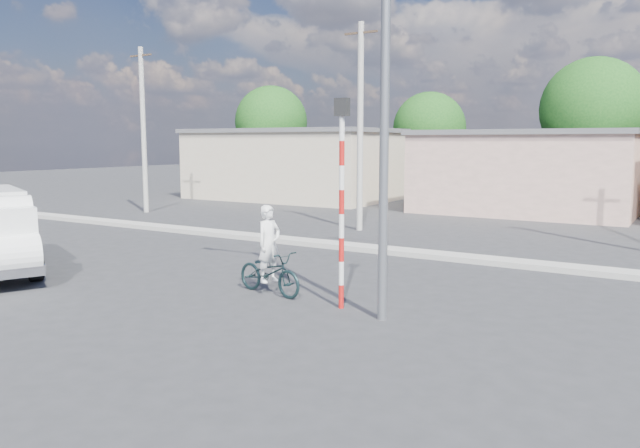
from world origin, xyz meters
The scene contains 8 objects.
ground_plane centered at (0.00, 0.00, 0.00)m, with size 120.00×120.00×0.00m, color #2C2C2F.
median centered at (0.00, 8.00, 0.08)m, with size 40.00×0.80×0.16m, color #99968E.
bicycle centered at (1.19, 1.69, 0.51)m, with size 0.68×1.94×1.02m, color #152729.
cyclist centered at (1.19, 1.69, 0.88)m, with size 0.64×0.42×1.76m, color white.
traffic_pole centered at (3.20, 1.50, 2.59)m, with size 0.28×0.18×4.36m.
streetlight centered at (4.14, 1.20, 4.96)m, with size 2.34×0.22×9.00m.
building_row centered at (1.10, 22.00, 2.13)m, with size 37.80×7.30×4.44m.
utility_poles centered at (3.25, 12.00, 4.07)m, with size 35.40×0.24×8.00m.
Camera 1 is at (9.56, -9.61, 3.49)m, focal length 35.00 mm.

